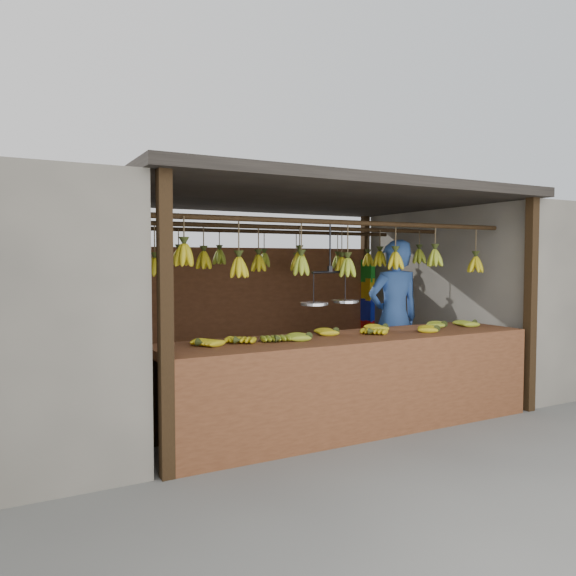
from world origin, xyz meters
TOP-DOWN VIEW (x-y plane):
  - ground at (0.00, 0.00)m, footprint 80.00×80.00m
  - stall at (0.00, 0.33)m, footprint 4.30×3.30m
  - neighbor_right at (3.60, 0.00)m, footprint 3.00×3.00m
  - counter at (-0.05, -1.23)m, footprint 3.84×0.87m
  - hanging_bananas at (-0.00, 0.00)m, footprint 3.59×2.25m
  - balance_scale at (-0.24, -1.00)m, footprint 0.70×0.38m
  - vendor at (1.17, -0.24)m, footprint 0.73×0.53m
  - bag_bundles at (1.94, 1.35)m, footprint 0.08×0.26m

SIDE VIEW (x-z plane):
  - ground at x=0.00m, z-range 0.00..0.00m
  - counter at x=-0.05m, z-range 0.24..1.20m
  - vendor at x=1.17m, z-range 0.00..1.87m
  - bag_bundles at x=1.94m, z-range 0.39..1.65m
  - neighbor_right at x=3.60m, z-range 0.00..2.30m
  - balance_scale at x=-0.24m, z-range 0.87..1.66m
  - hanging_bananas at x=0.00m, z-range 1.42..1.82m
  - stall at x=0.00m, z-range 0.77..3.17m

